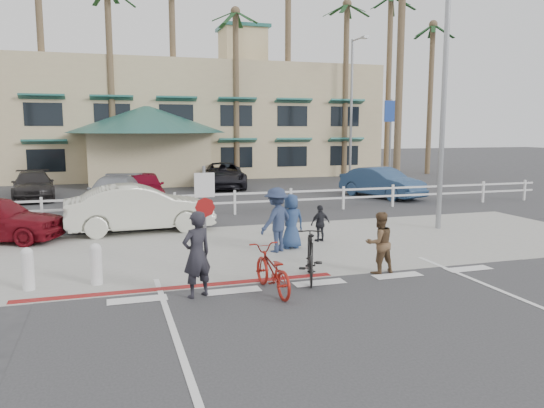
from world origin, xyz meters
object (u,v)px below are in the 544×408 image
object	(u,v)px
bike_black	(310,256)
car_white_sedan	(140,208)
sign_post	(205,214)
bike_red	(272,270)

from	to	relation	value
bike_black	car_white_sedan	bearing A→B (deg)	-45.35
car_white_sedan	sign_post	bearing A→B (deg)	-172.42
bike_red	bike_black	bearing A→B (deg)	-155.46
sign_post	bike_black	bearing A→B (deg)	-30.87
sign_post	car_white_sedan	size ratio (longest dim) A/B	0.60
bike_black	car_white_sedan	xyz separation A→B (m)	(-3.36, 7.12, 0.22)
bike_black	sign_post	bearing A→B (deg)	-11.46
bike_red	bike_black	size ratio (longest dim) A/B	0.97
sign_post	bike_red	distance (m)	2.40
bike_black	car_white_sedan	distance (m)	7.88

